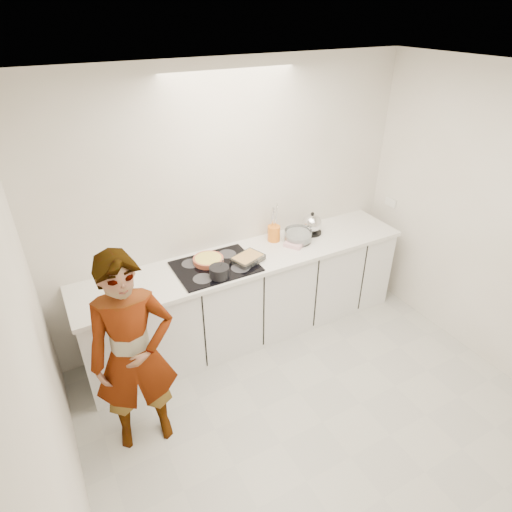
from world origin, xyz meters
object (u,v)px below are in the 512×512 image
mixing_bowl (298,236)px  saucepan (219,272)px  tart_dish (208,260)px  baking_dish (248,258)px  kettle (312,224)px  cook (134,356)px  utensil_crock (274,233)px  hob (216,266)px

mixing_bowl → saucepan: bearing=-166.5°
tart_dish → baking_dish: baking_dish is taller
kettle → cook: (-2.06, -0.81, -0.19)m
saucepan → cook: cook is taller
kettle → cook: 2.22m
saucepan → mixing_bowl: saucepan is taller
tart_dish → utensil_crock: size_ratio=1.90×
baking_dish → cook: (-1.22, -0.60, -0.13)m
tart_dish → kettle: bearing=2.3°
saucepan → baking_dish: size_ratio=0.69×
hob → baking_dish: 0.30m
hob → saucepan: saucepan is taller
tart_dish → utensil_crock: bearing=7.4°
saucepan → mixing_bowl: size_ratio=0.65×
hob → cook: 1.15m
kettle → mixing_bowl: bearing=-159.5°
mixing_bowl → utensil_crock: size_ratio=2.23×
hob → utensil_crock: size_ratio=4.62×
baking_dish → utensil_crock: size_ratio=2.10×
hob → mixing_bowl: size_ratio=2.07×
saucepan → baking_dish: bearing=18.1°
saucepan → utensil_crock: size_ratio=1.45×
saucepan → utensil_crock: saucepan is taller
baking_dish → kettle: (0.84, 0.20, 0.06)m
baking_dish → cook: 1.37m
baking_dish → kettle: bearing=13.5°
hob → mixing_bowl: mixing_bowl is taller
hob → baking_dish: size_ratio=2.20×
kettle → saucepan: bearing=-165.2°
mixing_bowl → cook: cook is taller
tart_dish → baking_dish: (0.32, -0.16, 0.00)m
saucepan → baking_dish: saucepan is taller
tart_dish → saucepan: (-0.01, -0.26, 0.02)m
baking_dish → tart_dish: bearing=154.1°
hob → mixing_bowl: 0.92m
saucepan → utensil_crock: bearing=25.6°
saucepan → cook: (-0.89, -0.49, -0.15)m
kettle → utensil_crock: 0.42m
saucepan → mixing_bowl: (0.96, 0.23, -0.00)m
cook → tart_dish: bearing=48.8°
baking_dish → cook: bearing=-153.7°
kettle → cook: size_ratio=0.16×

